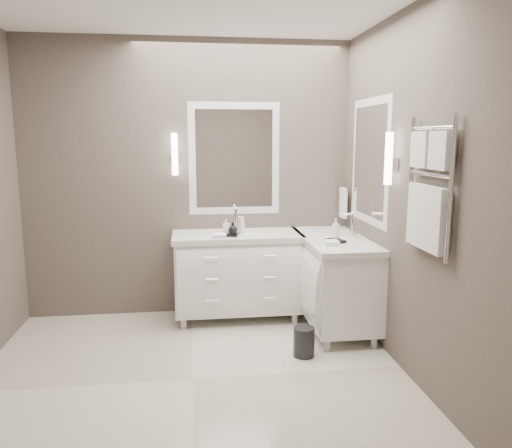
{
  "coord_description": "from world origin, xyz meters",
  "views": [
    {
      "loc": [
        0.01,
        -3.46,
        1.76
      ],
      "look_at": [
        0.56,
        0.7,
        1.03
      ],
      "focal_mm": 35.0,
      "sensor_mm": 36.0,
      "label": 1
    }
  ],
  "objects": [
    {
      "name": "water_bottle",
      "position": [
        0.48,
        1.16,
        0.94
      ],
      "size": [
        0.08,
        0.08,
        0.17
      ],
      "primitive_type": "cylinder",
      "rotation": [
        0.0,
        0.0,
        0.31
      ],
      "color": "silver",
      "rests_on": "vanity_back"
    },
    {
      "name": "soap_bottle_a",
      "position": [
        0.34,
        1.13,
        0.94
      ],
      "size": [
        0.07,
        0.07,
        0.13
      ],
      "primitive_type": "imported",
      "rotation": [
        0.0,
        0.0,
        -0.13
      ],
      "color": "white",
      "rests_on": "amenity_tray_back"
    },
    {
      "name": "sconce_back",
      "position": [
        -0.13,
        1.43,
        1.59
      ],
      "size": [
        0.06,
        0.06,
        0.4
      ],
      "color": "white",
      "rests_on": "wall_back"
    },
    {
      "name": "vanity_back",
      "position": [
        0.45,
        1.23,
        0.49
      ],
      "size": [
        1.24,
        0.59,
        0.97
      ],
      "color": "white",
      "rests_on": "floor"
    },
    {
      "name": "towel_bar_corner",
      "position": [
        1.54,
        1.36,
        1.12
      ],
      "size": [
        0.03,
        0.22,
        0.3
      ],
      "color": "white",
      "rests_on": "wall_right"
    },
    {
      "name": "mirror_back",
      "position": [
        0.45,
        1.49,
        1.55
      ],
      "size": [
        0.9,
        0.02,
        1.1
      ],
      "color": "white",
      "rests_on": "wall_back"
    },
    {
      "name": "amenity_tray_back",
      "position": [
        0.37,
        1.11,
        0.86
      ],
      "size": [
        0.18,
        0.15,
        0.02
      ],
      "primitive_type": "cube",
      "rotation": [
        0.0,
        0.0,
        -0.26
      ],
      "color": "black",
      "rests_on": "vanity_back"
    },
    {
      "name": "vanity_right",
      "position": [
        1.33,
        0.9,
        0.49
      ],
      "size": [
        0.59,
        1.24,
        0.97
      ],
      "color": "white",
      "rests_on": "floor"
    },
    {
      "name": "sconce_right",
      "position": [
        1.53,
        0.22,
        1.59
      ],
      "size": [
        0.06,
        0.06,
        0.4
      ],
      "color": "white",
      "rests_on": "wall_right"
    },
    {
      "name": "wall_back",
      "position": [
        0.0,
        1.5,
        1.35
      ],
      "size": [
        3.2,
        0.01,
        2.7
      ],
      "primitive_type": "cube",
      "color": "#504640",
      "rests_on": "floor"
    },
    {
      "name": "towel_ladder",
      "position": [
        1.55,
        -0.4,
        1.39
      ],
      "size": [
        0.06,
        0.58,
        0.9
      ],
      "color": "white",
      "rests_on": "wall_right"
    },
    {
      "name": "wall_front",
      "position": [
        0.0,
        -1.5,
        1.35
      ],
      "size": [
        3.2,
        0.01,
        2.7
      ],
      "primitive_type": "cube",
      "color": "#504640",
      "rests_on": "floor"
    },
    {
      "name": "waste_bin",
      "position": [
        0.9,
        0.28,
        0.12
      ],
      "size": [
        0.21,
        0.21,
        0.24
      ],
      "primitive_type": "cylinder",
      "rotation": [
        0.0,
        0.0,
        0.25
      ],
      "color": "black",
      "rests_on": "floor"
    },
    {
      "name": "mirror_right",
      "position": [
        1.59,
        0.8,
        1.55
      ],
      "size": [
        0.02,
        0.9,
        1.1
      ],
      "color": "white",
      "rests_on": "wall_right"
    },
    {
      "name": "floor",
      "position": [
        0.0,
        0.0,
        -0.01
      ],
      "size": [
        3.2,
        3.0,
        0.01
      ],
      "primitive_type": "cube",
      "color": "beige",
      "rests_on": "ground"
    },
    {
      "name": "wall_right",
      "position": [
        1.6,
        0.0,
        1.35
      ],
      "size": [
        0.01,
        3.0,
        2.7
      ],
      "primitive_type": "cube",
      "color": "#504640",
      "rests_on": "floor"
    },
    {
      "name": "amenity_tray_right",
      "position": [
        1.27,
        0.7,
        0.86
      ],
      "size": [
        0.17,
        0.2,
        0.02
      ],
      "primitive_type": "cube",
      "rotation": [
        0.0,
        0.0,
        0.31
      ],
      "color": "black",
      "rests_on": "vanity_right"
    },
    {
      "name": "soap_bottle_b",
      "position": [
        0.4,
        1.08,
        0.93
      ],
      "size": [
        0.11,
        0.11,
        0.11
      ],
      "primitive_type": "imported",
      "rotation": [
        0.0,
        0.0,
        0.41
      ],
      "color": "black",
      "rests_on": "amenity_tray_back"
    },
    {
      "name": "soap_bottle_c",
      "position": [
        1.27,
        0.7,
        0.97
      ],
      "size": [
        0.09,
        0.09,
        0.19
      ],
      "primitive_type": "imported",
      "rotation": [
        0.0,
        0.0,
        -0.35
      ],
      "color": "white",
      "rests_on": "amenity_tray_right"
    }
  ]
}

